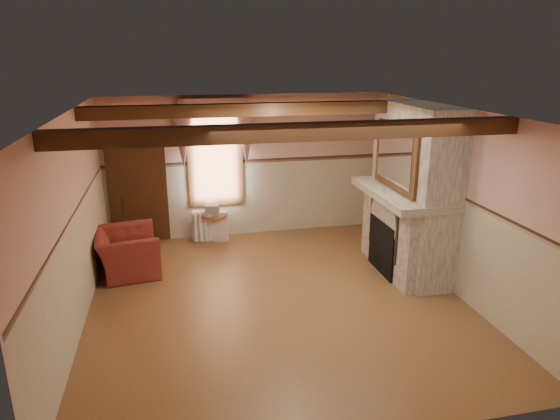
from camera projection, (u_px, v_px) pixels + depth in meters
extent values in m
cube|color=brown|center=(277.00, 299.00, 7.54)|extent=(5.50, 6.00, 0.01)
cube|color=silver|center=(276.00, 111.00, 6.69)|extent=(5.50, 6.00, 0.01)
cube|color=tan|center=(246.00, 166.00, 9.91)|extent=(5.50, 0.02, 2.80)
cube|color=tan|center=(347.00, 313.00, 4.32)|extent=(5.50, 0.02, 2.80)
cube|color=tan|center=(72.00, 224.00, 6.56)|extent=(0.02, 6.00, 2.80)
cube|color=tan|center=(451.00, 199.00, 7.67)|extent=(0.02, 6.00, 2.80)
cube|color=black|center=(386.00, 246.00, 8.36)|extent=(0.20, 0.95, 0.90)
imported|color=maroon|center=(127.00, 252.00, 8.34)|extent=(1.13, 1.25, 0.73)
cylinder|color=brown|center=(215.00, 227.00, 9.83)|extent=(0.70, 0.70, 0.55)
cube|color=#B7AD8C|center=(212.00, 209.00, 9.71)|extent=(0.30, 0.35, 0.20)
cube|color=silver|center=(210.00, 226.00, 9.81)|extent=(0.72, 0.31, 0.60)
imported|color=brown|center=(408.00, 190.00, 7.95)|extent=(0.31, 0.31, 0.08)
cube|color=black|center=(385.00, 173.00, 8.80)|extent=(0.14, 0.24, 0.20)
cylinder|color=gold|center=(397.00, 178.00, 8.32)|extent=(0.11, 0.11, 0.28)
cylinder|color=maroon|center=(425.00, 197.00, 7.44)|extent=(0.06, 0.06, 0.16)
cylinder|color=gold|center=(412.00, 191.00, 7.85)|extent=(0.06, 0.06, 0.12)
cube|color=gray|center=(414.00, 190.00, 8.16)|extent=(0.85, 2.00, 2.80)
cube|color=gray|center=(403.00, 193.00, 8.14)|extent=(1.05, 2.05, 0.12)
cube|color=silver|center=(395.00, 157.00, 7.92)|extent=(0.06, 1.44, 1.04)
cube|color=black|center=(138.00, 190.00, 9.54)|extent=(1.10, 0.10, 2.10)
cube|color=white|center=(215.00, 155.00, 9.69)|extent=(1.06, 0.08, 2.02)
cube|color=gray|center=(214.00, 125.00, 9.42)|extent=(1.30, 0.14, 1.40)
cube|color=black|center=(298.00, 132.00, 5.61)|extent=(5.50, 0.18, 0.20)
cube|color=black|center=(261.00, 109.00, 7.84)|extent=(5.50, 0.18, 0.20)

